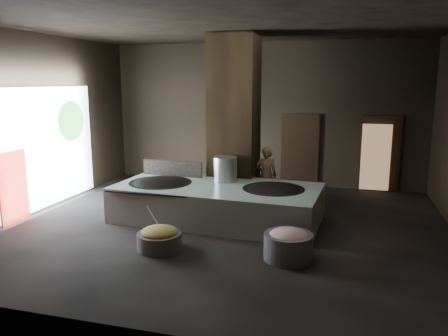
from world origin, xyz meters
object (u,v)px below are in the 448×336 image
(hearth_platform, at_px, (217,202))
(veg_basin, at_px, (159,241))
(wok_right, at_px, (273,192))
(meat_basin, at_px, (288,247))
(stock_pot, at_px, (225,169))
(cook, at_px, (266,176))
(wok_left, at_px, (161,186))

(hearth_platform, bearing_deg, veg_basin, -101.40)
(wok_right, bearing_deg, meat_basin, -73.17)
(stock_pot, xyz_separation_m, cook, (0.85, 1.06, -0.34))
(meat_basin, bearing_deg, wok_left, 150.53)
(wok_left, distance_m, wok_right, 2.80)
(veg_basin, bearing_deg, wok_left, 112.62)
(hearth_platform, height_order, cook, cook)
(wok_left, relative_size, stock_pot, 2.42)
(cook, bearing_deg, wok_left, 24.20)
(wok_right, xyz_separation_m, meat_basin, (0.61, -2.03, -0.50))
(wok_left, height_order, veg_basin, wok_left)
(wok_right, height_order, meat_basin, wok_right)
(stock_pot, relative_size, veg_basin, 0.71)
(wok_left, bearing_deg, stock_pot, 21.80)
(hearth_platform, xyz_separation_m, wok_left, (-1.45, -0.05, 0.33))
(cook, relative_size, veg_basin, 1.79)
(hearth_platform, xyz_separation_m, meat_basin, (1.96, -1.98, -0.17))
(hearth_platform, height_order, meat_basin, hearth_platform)
(stock_pot, relative_size, cook, 0.40)
(hearth_platform, bearing_deg, wok_left, -174.24)
(meat_basin, bearing_deg, cook, 106.56)
(hearth_platform, distance_m, veg_basin, 2.23)
(wok_right, height_order, veg_basin, wok_right)
(wok_left, height_order, meat_basin, wok_left)
(wok_left, xyz_separation_m, cook, (2.35, 1.66, 0.04))
(wok_left, height_order, wok_right, wok_left)
(hearth_platform, height_order, wok_left, wok_left)
(hearth_platform, distance_m, wok_right, 1.39)
(wok_right, height_order, cook, cook)
(hearth_platform, relative_size, wok_right, 3.41)
(stock_pot, distance_m, veg_basin, 2.93)
(hearth_platform, height_order, stock_pot, stock_pot)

